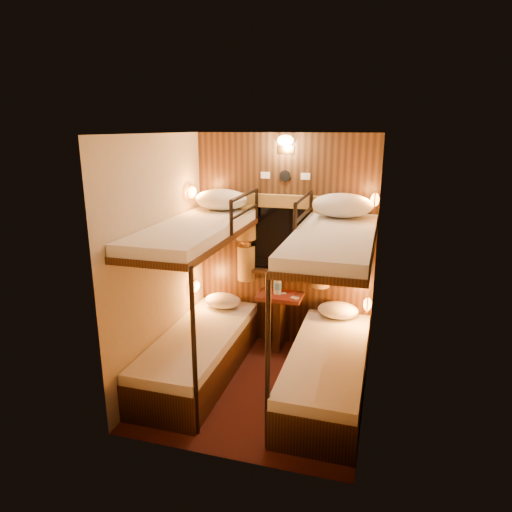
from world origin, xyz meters
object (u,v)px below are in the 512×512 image
(bunk_left, at_px, (199,323))
(table, at_px, (280,314))
(bottle_right, at_px, (277,285))
(bunk_right, at_px, (328,339))
(bottle_left, at_px, (278,285))

(bunk_left, height_order, table, bunk_left)
(bunk_left, relative_size, bottle_right, 7.23)
(table, height_order, bottle_right, bottle_right)
(bottle_right, bearing_deg, bunk_right, -48.96)
(bunk_left, bearing_deg, table, 50.33)
(bottle_right, bearing_deg, table, -7.73)
(table, bearing_deg, bunk_left, -129.67)
(bunk_left, relative_size, bunk_right, 1.00)
(bunk_left, xyz_separation_m, table, (0.65, 0.78, -0.14))
(bunk_left, relative_size, table, 2.90)
(bunk_right, bearing_deg, bottle_left, 130.53)
(bunk_right, bearing_deg, bottle_right, 131.04)
(table, height_order, bottle_left, bottle_left)
(table, xyz_separation_m, bottle_left, (-0.02, 0.00, 0.35))
(bunk_left, xyz_separation_m, bottle_right, (0.61, 0.79, 0.20))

